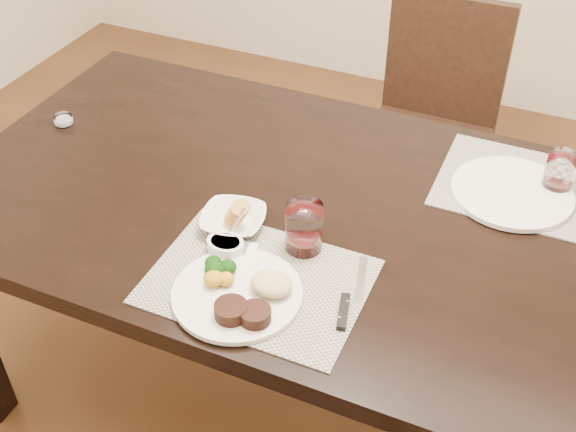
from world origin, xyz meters
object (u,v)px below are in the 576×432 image
at_px(steak_knife, 348,303).
at_px(wine_glass_near, 304,229).
at_px(far_plate, 512,192).
at_px(dinner_plate, 242,293).
at_px(chair_far, 432,116).
at_px(cracker_bowl, 233,220).

height_order(steak_knife, wine_glass_near, wine_glass_near).
relative_size(steak_knife, far_plate, 0.76).
distance_m(dinner_plate, steak_knife, 0.22).
bearing_deg(far_plate, chair_far, 116.84).
bearing_deg(far_plate, cracker_bowl, -146.05).
height_order(dinner_plate, far_plate, dinner_plate).
distance_m(steak_knife, cracker_bowl, 0.35).
height_order(chair_far, wine_glass_near, chair_far).
bearing_deg(dinner_plate, chair_far, 105.44).
bearing_deg(cracker_bowl, steak_knife, -21.43).
height_order(chair_far, cracker_bowl, chair_far).
bearing_deg(steak_knife, far_plate, 50.56).
bearing_deg(steak_knife, cracker_bowl, 144.30).
relative_size(chair_far, far_plate, 3.03).
bearing_deg(cracker_bowl, wine_glass_near, 0.00).
xyz_separation_m(chair_far, dinner_plate, (-0.10, -1.28, 0.27)).
height_order(dinner_plate, cracker_bowl, cracker_bowl).
height_order(chair_far, steak_knife, chair_far).
bearing_deg(steak_knife, chair_far, 80.96).
relative_size(dinner_plate, wine_glass_near, 2.37).
xyz_separation_m(chair_far, wine_glass_near, (-0.04, -1.08, 0.30)).
bearing_deg(wine_glass_near, chair_far, 87.77).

